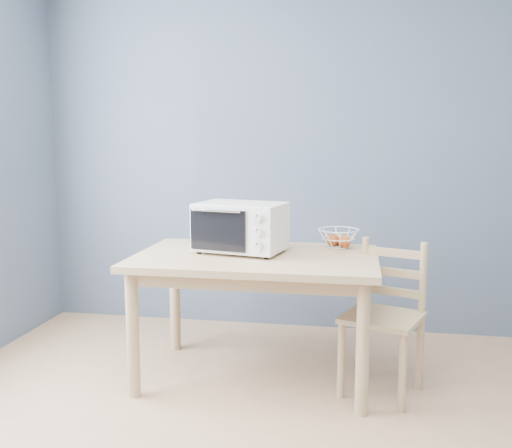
% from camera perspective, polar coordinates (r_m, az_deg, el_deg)
% --- Properties ---
extents(room, '(4.01, 4.51, 2.61)m').
position_cam_1_polar(room, '(2.01, -0.69, 5.22)').
color(room, tan).
rests_on(room, ground).
extents(dining_table, '(1.40, 0.90, 0.75)m').
position_cam_1_polar(dining_table, '(3.34, -0.02, -4.79)').
color(dining_table, tan).
rests_on(dining_table, ground).
extents(toaster_oven, '(0.56, 0.44, 0.30)m').
position_cam_1_polar(toaster_oven, '(3.37, -1.86, -0.23)').
color(toaster_oven, white).
rests_on(toaster_oven, dining_table).
extents(fruit_basket, '(0.30, 0.30, 0.12)m').
position_cam_1_polar(fruit_basket, '(3.57, 8.26, -1.41)').
color(fruit_basket, white).
rests_on(fruit_basket, dining_table).
extents(dining_chair, '(0.51, 0.51, 0.85)m').
position_cam_1_polar(dining_chair, '(3.31, 12.75, -9.24)').
color(dining_chair, tan).
rests_on(dining_chair, ground).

